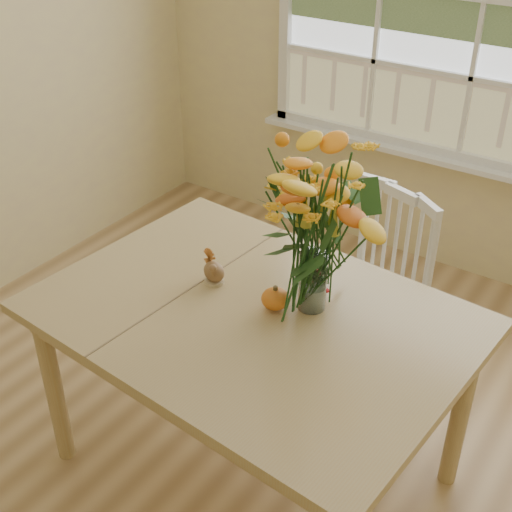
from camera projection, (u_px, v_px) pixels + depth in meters
The scene contains 8 objects.
wall_back at pixel (481, 37), 3.43m from camera, with size 4.00×0.02×2.70m, color beige.
window at pixel (485, 1), 3.31m from camera, with size 2.42×0.12×1.74m.
dining_table at pixel (253, 332), 2.46m from camera, with size 1.56×1.17×0.80m.
windsor_chair at pixel (376, 285), 3.01m from camera, with size 0.55×0.54×0.95m.
flower_vase at pixel (316, 226), 2.26m from camera, with size 0.46×0.46×0.55m.
pumpkin at pixel (275, 300), 2.40m from camera, with size 0.10×0.10×0.08m, color orange.
turkey_figurine at pixel (214, 272), 2.54m from camera, with size 0.11×0.09×0.12m.
dark_gourd at pixel (310, 280), 2.52m from camera, with size 0.12×0.07×0.06m.
Camera 1 is at (1.03, -1.27, 2.24)m, focal length 48.00 mm.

